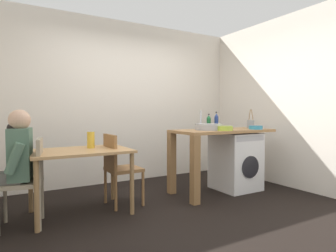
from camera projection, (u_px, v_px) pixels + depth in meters
The scene contains 18 objects.
ground_plane at pixel (176, 210), 3.43m from camera, with size 5.46×5.46×0.00m, color black.
wall_back at pixel (122, 102), 4.88m from camera, with size 4.60×0.10×2.70m, color silver.
wall_counter_side at pixel (294, 101), 4.45m from camera, with size 0.10×3.80×2.70m, color silver.
dining_table at pixel (80, 158), 3.31m from camera, with size 1.10×0.76×0.74m.
chair_person_seat at pixel (29, 177), 2.94m from camera, with size 0.47×0.47×0.90m.
chair_opposite at pixel (118, 165), 3.59m from camera, with size 0.41×0.41×0.90m.
seated_person at pixel (11, 162), 2.88m from camera, with size 0.54×0.54×1.20m.
kitchen_counter at pixel (211, 141), 4.12m from camera, with size 1.50×0.68×0.92m.
washing_machine at pixel (235, 161), 4.37m from camera, with size 0.60×0.61×0.86m.
sink_basin at pixel (208, 127), 4.09m from camera, with size 0.38×0.38×0.09m, color #9EA0A5.
tap at pixel (201, 120), 4.24m from camera, with size 0.02×0.02×0.28m, color #B2B2B7.
bottle_tall_green at pixel (209, 122), 4.37m from camera, with size 0.06×0.06×0.23m.
bottle_squat_brown at pixel (216, 121), 4.38m from camera, with size 0.06×0.06×0.26m.
mixing_bowl at pixel (225, 128), 3.98m from camera, with size 0.23×0.23×0.06m.
utensil_crock at pixel (251, 124), 4.58m from camera, with size 0.11×0.11×0.30m.
colander at pixel (256, 127), 4.26m from camera, with size 0.20×0.20×0.06m.
vase at pixel (91, 140), 3.46m from camera, with size 0.09×0.09×0.20m, color gold.
scissors at pixel (224, 130), 4.11m from camera, with size 0.15×0.06×0.01m.
Camera 1 is at (-1.79, -2.87, 1.17)m, focal length 30.68 mm.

